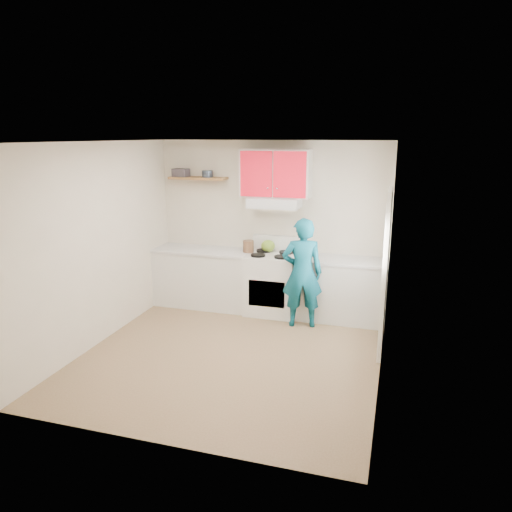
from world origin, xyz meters
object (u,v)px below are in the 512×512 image
(tin, at_px, (207,174))
(crock, at_px, (248,247))
(stove, at_px, (272,284))
(person, at_px, (302,273))
(kettle, at_px, (268,246))

(tin, xyz_separation_m, crock, (0.70, -0.12, -1.09))
(stove, bearing_deg, crock, 171.83)
(stove, height_order, tin, tin)
(person, bearing_deg, crock, -40.02)
(crock, distance_m, person, 1.06)
(crock, height_order, person, person)
(tin, xyz_separation_m, person, (1.63, -0.57, -1.30))
(crock, bearing_deg, person, -25.55)
(stove, distance_m, crock, 0.67)
(kettle, distance_m, person, 0.88)
(stove, height_order, crock, crock)
(stove, bearing_deg, kettle, 124.76)
(tin, height_order, person, tin)
(kettle, height_order, crock, kettle)
(tin, xyz_separation_m, kettle, (0.98, -0.01, -1.08))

